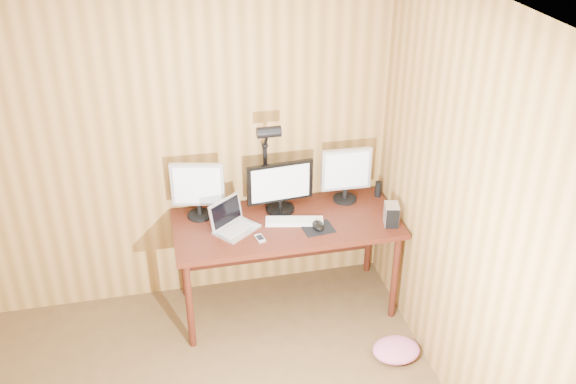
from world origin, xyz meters
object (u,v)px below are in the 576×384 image
object	(u,v)px
monitor_left	(198,189)
laptop	(232,222)
mouse	(318,226)
desk_lamp	(267,153)
keyboard	(294,221)
hard_drive	(391,215)
phone	(260,238)
monitor_right	(346,173)
desk	(284,231)
monitor_center	(280,187)
speaker	(378,189)

from	to	relation	value
monitor_left	laptop	bearing A→B (deg)	-32.66
mouse	desk_lamp	xyz separation A→B (m)	(-0.29, 0.35, 0.42)
laptop	mouse	distance (m)	0.60
desk_lamp	laptop	bearing A→B (deg)	-151.01
keyboard	hard_drive	xyz separation A→B (m)	(0.66, -0.16, 0.07)
hard_drive	laptop	bearing A→B (deg)	-175.80
keyboard	phone	distance (m)	0.32
monitor_right	laptop	bearing A→B (deg)	-165.21
monitor_right	laptop	xyz separation A→B (m)	(-0.88, -0.21, -0.17)
monitor_right	hard_drive	distance (m)	0.47
monitor_left	mouse	bearing A→B (deg)	-10.20
desk	laptop	bearing A→B (deg)	-168.59
desk	hard_drive	xyz separation A→B (m)	(0.71, -0.26, 0.20)
desk	monitor_center	bearing A→B (deg)	97.39
monitor_center	mouse	distance (m)	0.40
monitor_left	speaker	size ratio (longest dim) A/B	3.54
mouse	phone	size ratio (longest dim) A/B	1.09
laptop	desk_lamp	world-z (taller)	desk_lamp
monitor_right	desk	bearing A→B (deg)	-163.62
phone	speaker	distance (m)	1.05
hard_drive	phone	xyz separation A→B (m)	(-0.94, 0.01, -0.07)
monitor_left	desk	bearing A→B (deg)	0.55
desk	speaker	size ratio (longest dim) A/B	13.39
mouse	speaker	world-z (taller)	speaker
desk	monitor_right	size ratio (longest dim) A/B	3.80
phone	desk_lamp	world-z (taller)	desk_lamp
laptop	speaker	xyz separation A→B (m)	(1.14, 0.22, 0.01)
monitor_left	laptop	distance (m)	0.34
desk	desk_lamp	xyz separation A→B (m)	(-0.09, 0.15, 0.57)
mouse	speaker	distance (m)	0.66
monitor_center	mouse	size ratio (longest dim) A/B	4.10
mouse	hard_drive	distance (m)	0.52
desk	phone	bearing A→B (deg)	-131.81
mouse	phone	world-z (taller)	mouse
desk	phone	xyz separation A→B (m)	(-0.22, -0.25, 0.13)
desk	laptop	size ratio (longest dim) A/B	4.35
mouse	keyboard	bearing A→B (deg)	129.79
desk	monitor_center	xyz separation A→B (m)	(-0.01, 0.09, 0.32)
mouse	desk_lamp	distance (m)	0.62
mouse	phone	bearing A→B (deg)	174.28
desk_lamp	mouse	bearing A→B (deg)	-58.96
phone	desk_lamp	distance (m)	0.61
monitor_center	monitor_left	bearing A→B (deg)	171.32
monitor_right	keyboard	size ratio (longest dim) A/B	0.99
hard_drive	monitor_left	bearing A→B (deg)	176.84
laptop	speaker	bearing A→B (deg)	-27.54
speaker	desk_lamp	world-z (taller)	desk_lamp
monitor_center	hard_drive	bearing A→B (deg)	-30.55
monitor_right	laptop	distance (m)	0.92
monitor_center	speaker	size ratio (longest dim) A/B	4.07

